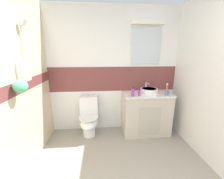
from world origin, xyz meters
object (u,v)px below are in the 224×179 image
Objects in this scene: soap_dispenser at (133,93)px; sink_basin at (149,91)px; toilet at (89,118)px; toothbrush_cup at (167,92)px; deodorant_spray_can at (139,92)px.

sink_basin is at bearing 22.79° from soap_dispenser.
soap_dispenser is at bearing -157.21° from sink_basin.
toilet is 4.51× the size of soap_dispenser.
toothbrush_cup is at bearing -0.47° from soap_dispenser.
toilet is at bearing 178.98° from sink_basin.
soap_dispenser reaches higher than toilet.
deodorant_spray_can is at bearing -148.49° from sink_basin.
toilet is 3.42× the size of toothbrush_cup.
sink_basin is 1.65× the size of toothbrush_cup.
toilet is 1.12m from deodorant_spray_can.
sink_basin is at bearing 152.07° from toothbrush_cup.
toothbrush_cup is 1.64× the size of deodorant_spray_can.
soap_dispenser is (-0.36, -0.15, 0.01)m from sink_basin.
sink_basin is 2.17× the size of soap_dispenser.
deodorant_spray_can is at bearing 3.43° from soap_dispenser.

